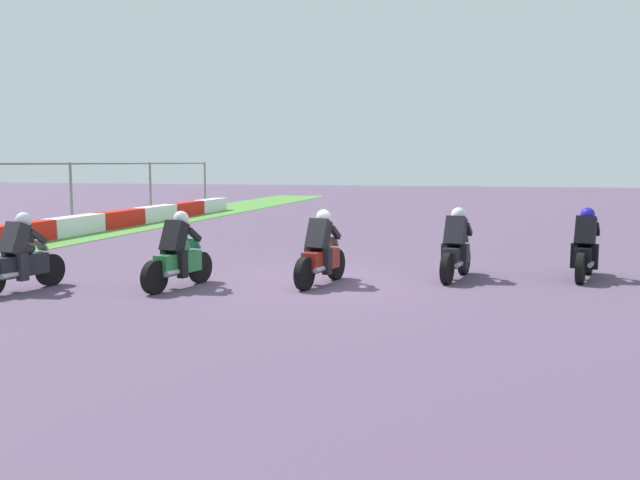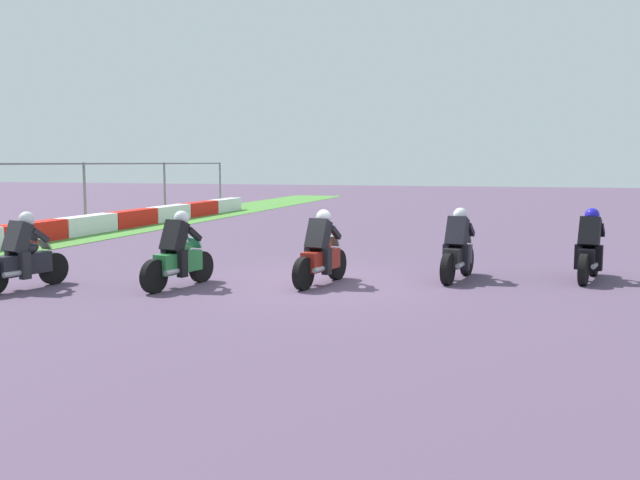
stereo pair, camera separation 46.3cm
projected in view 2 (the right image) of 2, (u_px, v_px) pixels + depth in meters
ground_plane at (322, 284)px, 14.17m from camera, size 120.00×120.00×0.00m
rider_lane_a at (590, 251)px, 14.49m from camera, size 2.02×0.64×1.51m
rider_lane_b at (458, 250)px, 14.57m from camera, size 2.03×0.62×1.51m
rider_lane_c at (321, 254)px, 14.00m from camera, size 2.02×0.63×1.51m
rider_lane_d at (178, 256)px, 13.68m from camera, size 2.02×0.64×1.51m
rider_lane_e at (23, 258)px, 13.44m from camera, size 2.02×0.64×1.51m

